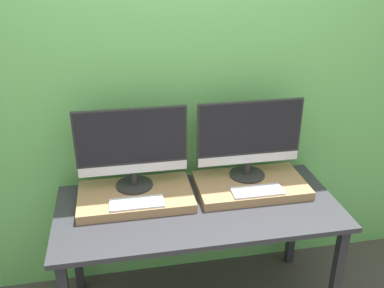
{
  "coord_description": "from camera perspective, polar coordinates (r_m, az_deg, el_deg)",
  "views": [
    {
      "loc": [
        -0.42,
        -1.66,
        2.11
      ],
      "look_at": [
        0.0,
        0.57,
        1.07
      ],
      "focal_mm": 40.0,
      "sensor_mm": 36.0,
      "label": 1
    }
  ],
  "objects": [
    {
      "name": "wall_back",
      "position": [
        2.64,
        -0.96,
        6.76
      ],
      "size": [
        8.0,
        0.04,
        2.6
      ],
      "color": "#66B75B",
      "rests_on": "ground_plane"
    },
    {
      "name": "workbench",
      "position": [
        2.52,
        0.86,
        -9.77
      ],
      "size": [
        1.61,
        0.74,
        0.77
      ],
      "color": "#2D2D33",
      "rests_on": "ground_plane"
    },
    {
      "name": "wooden_riser_left",
      "position": [
        2.53,
        -7.52,
        -6.94
      ],
      "size": [
        0.66,
        0.4,
        0.05
      ],
      "color": "#99754C",
      "rests_on": "workbench"
    },
    {
      "name": "monitor_left",
      "position": [
        2.46,
        -8.01,
        -0.21
      ],
      "size": [
        0.64,
        0.22,
        0.49
      ],
      "color": "#282828",
      "rests_on": "wooden_riser_left"
    },
    {
      "name": "keyboard_left",
      "position": [
        2.4,
        -7.37,
        -7.79
      ],
      "size": [
        0.3,
        0.13,
        0.01
      ],
      "color": "silver",
      "rests_on": "wooden_riser_left"
    },
    {
      "name": "wooden_riser_right",
      "position": [
        2.64,
        7.81,
        -5.47
      ],
      "size": [
        0.66,
        0.4,
        0.05
      ],
      "color": "#99754C",
      "rests_on": "workbench"
    },
    {
      "name": "monitor_right",
      "position": [
        2.58,
        7.66,
        1.0
      ],
      "size": [
        0.64,
        0.22,
        0.49
      ],
      "color": "#282828",
      "rests_on": "wooden_riser_right"
    },
    {
      "name": "keyboard_right",
      "position": [
        2.52,
        8.73,
        -6.19
      ],
      "size": [
        0.3,
        0.13,
        0.01
      ],
      "color": "silver",
      "rests_on": "wooden_riser_right"
    }
  ]
}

